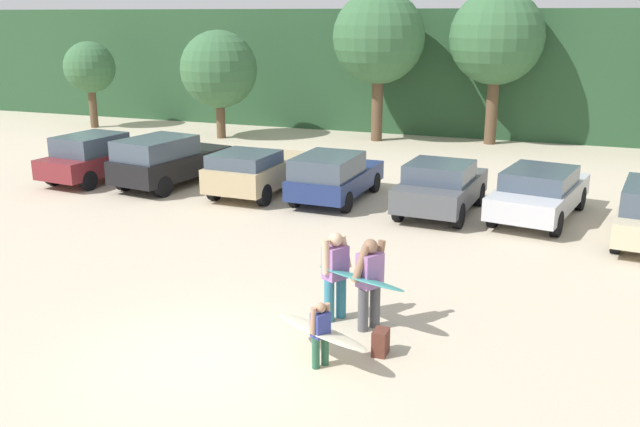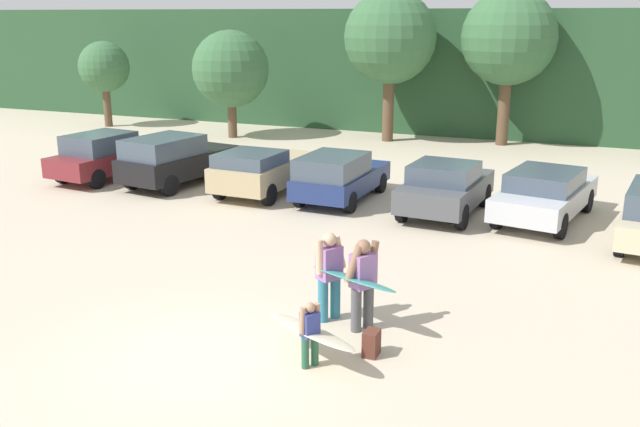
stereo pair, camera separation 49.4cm
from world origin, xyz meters
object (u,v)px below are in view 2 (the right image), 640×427
at_px(parked_car_maroon, 108,155).
at_px(parked_car_dark_gray, 445,187).
at_px(surfboard_cream, 311,331).
at_px(backpack_dropped, 371,343).
at_px(person_child, 310,331).
at_px(parked_car_silver, 545,193).
at_px(parked_car_black, 175,159).
at_px(parked_car_tan, 262,170).
at_px(person_companion, 329,271).
at_px(person_adult, 363,279).
at_px(surfboard_teal, 353,279).
at_px(parked_car_navy, 339,176).

height_order(parked_car_maroon, parked_car_dark_gray, parked_car_maroon).
distance_m(surfboard_cream, backpack_dropped, 1.10).
height_order(person_child, surfboard_cream, person_child).
bearing_deg(backpack_dropped, person_child, -137.14).
relative_size(parked_car_silver, person_child, 4.24).
distance_m(parked_car_black, parked_car_tan, 3.28).
xyz_separation_m(parked_car_silver, person_companion, (-3.13, -8.49, 0.20)).
relative_size(parked_car_silver, person_adult, 2.78).
distance_m(person_child, surfboard_teal, 1.61).
bearing_deg(parked_car_navy, surfboard_cream, -159.90).
relative_size(parked_car_maroon, parked_car_black, 1.04).
relative_size(parked_car_black, parked_car_tan, 1.11).
relative_size(parked_car_maroon, surfboard_cream, 2.30).
relative_size(person_child, surfboard_cream, 0.55).
distance_m(parked_car_tan, parked_car_dark_gray, 5.97).
xyz_separation_m(parked_car_navy, backpack_dropped, (4.16, -9.32, -0.58)).
height_order(parked_car_maroon, person_adult, person_adult).
height_order(person_adult, surfboard_cream, person_adult).
height_order(parked_car_dark_gray, person_companion, person_companion).
distance_m(parked_car_black, person_child, 13.57).
bearing_deg(parked_car_black, person_companion, -123.77).
xyz_separation_m(person_child, backpack_dropped, (0.81, 0.75, -0.42)).
xyz_separation_m(parked_car_navy, parked_car_dark_gray, (3.38, -0.23, 0.00)).
bearing_deg(parked_car_tan, parked_car_black, 93.17).
distance_m(parked_car_maroon, person_child, 15.62).
distance_m(parked_car_silver, surfboard_teal, 9.14).
relative_size(parked_car_navy, surfboard_cream, 2.00).
relative_size(parked_car_tan, parked_car_dark_gray, 1.01).
relative_size(parked_car_navy, surfboard_teal, 2.09).
height_order(parked_car_silver, surfboard_cream, parked_car_silver).
distance_m(parked_car_maroon, parked_car_tan, 6.08).
bearing_deg(parked_car_silver, person_companion, 170.05).
distance_m(parked_car_tan, surfboard_cream, 11.49).
relative_size(parked_car_tan, person_adult, 2.36).
bearing_deg(parked_car_navy, person_companion, -158.53).
bearing_deg(person_adult, backpack_dropped, 147.77).
bearing_deg(parked_car_dark_gray, person_child, -176.15).
height_order(parked_car_silver, backpack_dropped, parked_car_silver).
relative_size(parked_car_black, surfboard_teal, 2.29).
bearing_deg(parked_car_black, parked_car_tan, -80.40).
xyz_separation_m(parked_car_dark_gray, backpack_dropped, (0.79, -9.09, -0.58)).
xyz_separation_m(parked_car_maroon, surfboard_cream, (11.98, -9.82, -0.27)).
xyz_separation_m(parked_car_silver, backpack_dropped, (-1.92, -9.57, -0.55)).
xyz_separation_m(person_child, person_companion, (-0.39, 1.84, 0.33)).
height_order(parked_car_dark_gray, surfboard_cream, parked_car_dark_gray).
bearing_deg(surfboard_teal, person_companion, -5.50).
bearing_deg(parked_car_silver, parked_car_navy, 102.64).
xyz_separation_m(parked_car_tan, parked_car_dark_gray, (5.97, -0.15, 0.01)).
distance_m(parked_car_silver, backpack_dropped, 9.78).
distance_m(parked_car_maroon, person_adult, 14.88).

